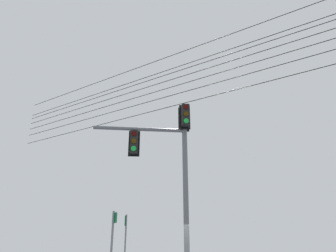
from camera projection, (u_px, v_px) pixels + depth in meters
signal_mast_assembly at (172, 155)px, 11.67m from camera, size 2.01×3.62×7.15m
route_sign_primary at (125, 243)px, 13.20m from camera, size 0.34×0.15×3.08m
route_sign_secondary at (112, 250)px, 9.16m from camera, size 0.25×0.28×2.84m
overhead_wire_span at (166, 82)px, 13.46m from camera, size 5.46×19.40×2.90m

